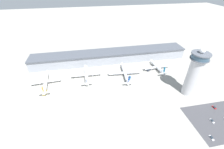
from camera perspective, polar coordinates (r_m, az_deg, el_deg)
The scene contains 13 objects.
ground_plane at distance 162.18m, azimuth 3.73°, elevation -6.87°, with size 1000.00×1000.00×0.00m, color #9E9B93.
terminal_building at distance 214.57m, azimuth -0.70°, elevation 6.94°, with size 215.65×25.00×15.74m.
control_tower at distance 166.56m, azimuth 28.85°, elevation 0.52°, with size 17.06×17.06×52.19m.
airplane_gate_alpha at distance 186.45m, azimuth -23.90°, elevation -2.46°, with size 32.81×43.29×12.06m.
airplane_gate_bravo at distance 184.23m, azimuth -9.78°, elevation 0.02°, with size 35.81×38.13×13.36m.
airplane_gate_charlie at distance 185.98m, azimuth 4.89°, elevation 0.66°, with size 40.45×44.42×11.66m.
airplane_gate_delta at distance 205.73m, azimuth 16.86°, elevation 2.78°, with size 36.31×33.62×12.51m.
service_truck_catering at distance 202.33m, azimuth 13.95°, elevation 1.72°, with size 8.18×5.74×2.82m.
service_truck_fuel at distance 175.90m, azimuth -24.23°, elevation -6.19°, with size 3.20×8.18×3.04m.
service_truck_baggage at distance 182.45m, azimuth 6.66°, elevation -1.34°, with size 5.62×7.57×2.74m.
car_red_hatchback at distance 175.13m, azimuth 34.38°, elevation -10.30°, with size 1.95×4.18×1.47m.
car_black_suv at distance 160.61m, azimuth 33.80°, elevation -14.49°, with size 1.79×4.56×1.50m.
car_yellow_taxi at distance 147.89m, azimuth 33.65°, elevation -19.43°, with size 1.97×4.63×1.36m.
Camera 1 is at (-33.05, -117.67, 106.61)m, focal length 24.00 mm.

